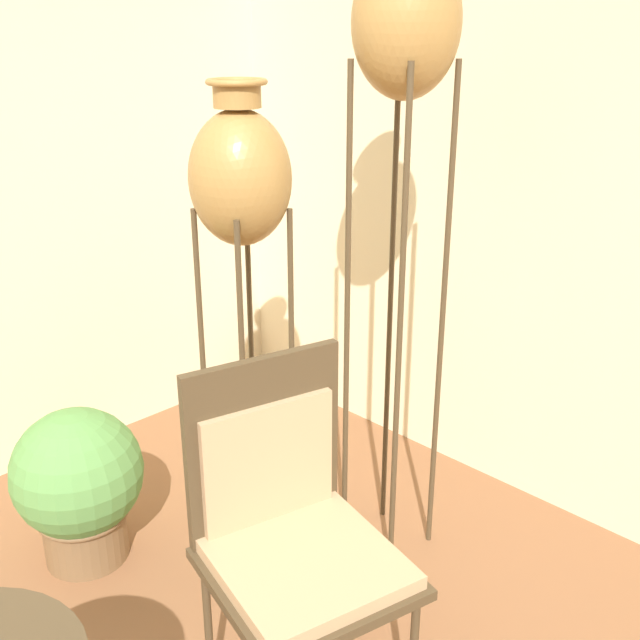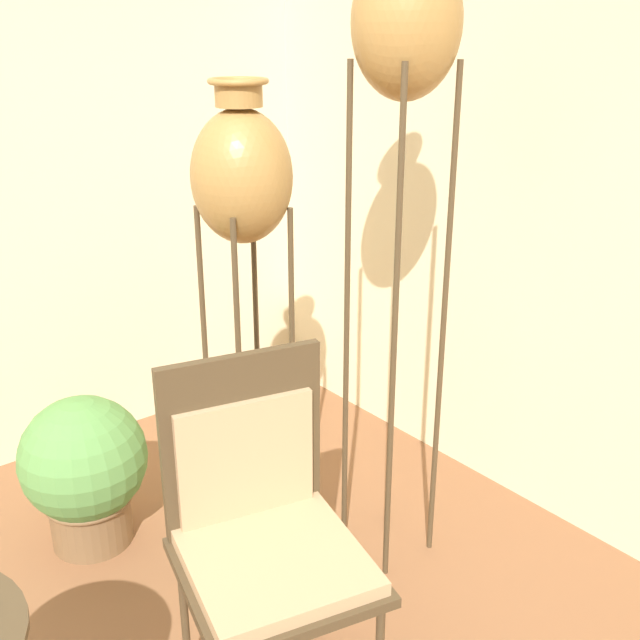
# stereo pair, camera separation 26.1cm
# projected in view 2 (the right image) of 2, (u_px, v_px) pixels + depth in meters

# --- Properties ---
(vase_stand_tall) EXTENTS (0.34, 0.34, 2.21)m
(vase_stand_tall) POSITION_uv_depth(u_px,v_px,m) (406.00, 36.00, 2.24)
(vase_stand_tall) COLOR #473823
(vase_stand_tall) RESTS_ON ground_plane
(vase_stand_medium) EXTENTS (0.34, 0.34, 1.73)m
(vase_stand_medium) POSITION_uv_depth(u_px,v_px,m) (242.00, 182.00, 2.47)
(vase_stand_medium) COLOR #473823
(vase_stand_medium) RESTS_ON ground_plane
(chair) EXTENTS (0.60, 0.60, 1.05)m
(chair) POSITION_uv_depth(u_px,v_px,m) (263.00, 520.00, 2.07)
(chair) COLOR #473823
(chair) RESTS_ON ground_plane
(potted_plant) EXTENTS (0.48, 0.48, 0.61)m
(potted_plant) POSITION_uv_depth(u_px,v_px,m) (85.00, 468.00, 2.82)
(potted_plant) COLOR brown
(potted_plant) RESTS_ON ground_plane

